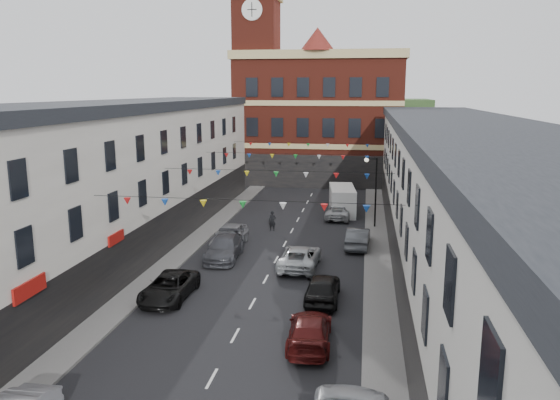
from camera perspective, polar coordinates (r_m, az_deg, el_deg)
The scene contains 19 objects.
ground at distance 34.08m, azimuth -1.51°, elevation -8.28°, with size 160.00×160.00×0.00m, color black.
pavement_left at distance 37.67m, azimuth -11.38°, elevation -6.44°, with size 1.80×64.00×0.15m, color #605E5B.
pavement_right at distance 35.44m, azimuth 10.23°, elevation -7.55°, with size 1.80×64.00×0.15m, color #605E5B.
terrace_left at distance 37.54m, azimuth -19.24°, elevation 1.37°, with size 8.40×56.00×10.70m.
terrace_right at distance 33.73m, azimuth 18.86°, elevation -0.55°, with size 8.40×56.00×9.70m.
civic_building at distance 69.82m, azimuth 4.21°, elevation 8.64°, with size 20.60×13.30×18.50m.
clock_tower at distance 67.97m, azimuth -2.44°, elevation 14.32°, with size 5.60×5.60×30.00m.
distant_hill at distance 94.29m, azimuth 3.00°, elevation 7.46°, with size 40.00×14.00×10.00m, color #2B4922.
street_lamp at distance 46.17m, azimuth 9.70°, elevation 1.81°, with size 1.10×0.36×6.00m.
car_left_c at distance 31.44m, azimuth -11.51°, elevation -8.90°, with size 2.28×4.95×1.38m, color black.
car_left_d at distance 38.04m, azimuth -5.85°, elevation -4.99°, with size 2.17×5.33×1.55m, color #42434A.
car_left_e at distance 40.95m, azimuth -5.31°, elevation -3.71°, with size 1.96×4.86×1.66m, color gray.
car_right_c at distance 25.66m, azimuth 3.11°, elevation -13.45°, with size 1.96×4.81×1.40m, color #4E100F.
car_right_d at distance 30.59m, azimuth 4.48°, elevation -9.12°, with size 1.82×4.52×1.54m, color black.
car_right_e at distance 40.87m, azimuth 8.15°, elevation -3.92°, with size 1.60×4.59×1.51m, color #484B4F.
car_right_f at distance 49.76m, azimuth 6.15°, elevation -1.22°, with size 2.16×4.69×1.30m, color #B2B4B8.
moving_car at distance 36.01m, azimuth 2.07°, elevation -5.96°, with size 2.43×5.27×1.46m, color silver.
white_van at distance 51.76m, azimuth 6.51°, elevation -0.04°, with size 2.21×5.74×2.54m, color white.
pedestrian at distance 45.24m, azimuth -0.81°, elevation -2.21°, with size 0.60×0.40×1.65m, color black.
Camera 1 is at (5.91, -31.54, 11.48)m, focal length 35.00 mm.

